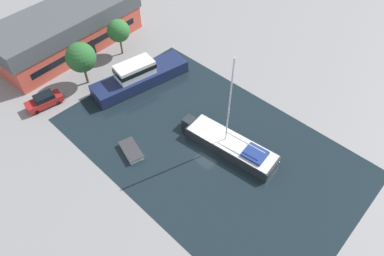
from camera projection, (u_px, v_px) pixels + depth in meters
name	position (u px, v px, depth m)	size (l,w,h in m)	color
ground_plane	(208.00, 145.00, 39.15)	(440.00, 440.00, 0.00)	gray
water_canal	(208.00, 145.00, 39.15)	(21.09, 33.72, 0.01)	black
warehouse_building	(67.00, 29.00, 50.08)	(22.67, 10.53, 5.84)	#C64C3D
quay_tree_near_building	(119.00, 31.00, 48.24)	(3.21, 3.21, 5.42)	brown
quay_tree_by_water	(81.00, 57.00, 43.52)	(3.87, 3.87, 6.07)	brown
parked_car	(44.00, 101.00, 42.91)	(4.66, 2.40, 1.68)	maroon
sailboat_moored	(230.00, 145.00, 38.25)	(4.23, 12.11, 12.25)	#23282D
motor_cruiser	(139.00, 76.00, 45.50)	(13.81, 5.88, 3.50)	#19234C
small_dinghy	(131.00, 151.00, 38.25)	(2.54, 3.74, 0.56)	silver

